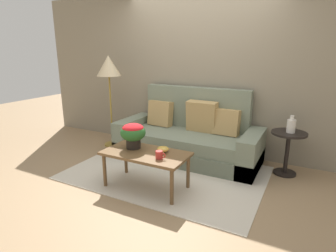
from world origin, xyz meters
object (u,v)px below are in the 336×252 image
Objects in this scene: side_table at (288,145)px; coffee_mug at (159,155)px; couch at (189,138)px; snack_bowl at (163,149)px; coffee_table at (146,156)px; potted_plant at (133,133)px; table_vase at (291,126)px; floor_lamp at (109,70)px.

side_table is 4.77× the size of coffee_mug.
couch is 1.10m from snack_bowl.
couch is at bearing 87.18° from coffee_table.
side_table is 2.09m from potted_plant.
table_vase is (1.51, 1.22, 0.29)m from coffee_table.
potted_plant is (1.17, -1.02, -0.67)m from floor_lamp.
coffee_mug is (0.25, -0.10, 0.10)m from coffee_table.
side_table is at bearing 46.80° from coffee_mug.
snack_bowl is at bearing 28.88° from coffee_table.
coffee_table is at bearing -151.12° from snack_bowl.
floor_lamp reaches higher than coffee_table.
floor_lamp is at bearing -175.97° from couch.
floor_lamp is 2.03m from snack_bowl.
floor_lamp is 2.18m from coffee_mug.
potted_plant is (-1.71, -1.17, 0.25)m from side_table.
coffee_table is at bearing -141.07° from table_vase.
couch is 1.20m from potted_plant.
couch reaches higher than coffee_mug.
coffee_mug is at bearing -81.62° from couch.
floor_lamp reaches higher than snack_bowl.
coffee_mug is 0.54× the size of table_vase.
potted_plant is at bearing -41.03° from floor_lamp.
couch reaches higher than side_table.
table_vase is at bearing 40.13° from snack_bowl.
floor_lamp reaches higher than side_table.
potted_plant is at bearing -145.70° from side_table.
couch is 2.13× the size of coffee_table.
snack_bowl is at bearing -31.89° from floor_lamp.
potted_plant is 2.51× the size of coffee_mug.
coffee_table is 1.94m from side_table.
coffee_table is 4.44× the size of table_vase.
floor_lamp is at bearing -177.27° from table_vase.
table_vase is (2.90, 0.14, -0.63)m from floor_lamp.
snack_bowl is at bearing 107.80° from coffee_mug.
potted_plant is at bearing -174.26° from snack_bowl.
side_table is at bearing 39.44° from coffee_table.
potted_plant is 2.08m from table_vase.
side_table is (1.49, 1.23, 0.00)m from coffee_table.
coffee_table is 7.16× the size of snack_bowl.
coffee_mug is at bearing -21.98° from coffee_table.
floor_lamp is 12.45× the size of coffee_mug.
potted_plant is at bearing 164.64° from coffee_table.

